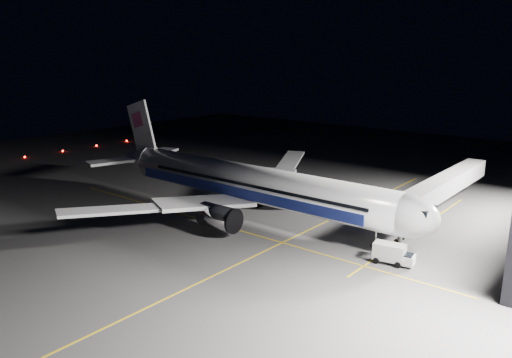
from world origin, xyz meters
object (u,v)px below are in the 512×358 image
object	(u,v)px
safety_cone_a	(322,207)
safety_cone_c	(289,193)
airliner	(248,183)
service_truck	(393,254)
jet_bridge	(439,188)
baggage_tug	(255,181)
safety_cone_b	(252,205)

from	to	relation	value
safety_cone_a	safety_cone_c	size ratio (longest dim) A/B	0.85
airliner	service_truck	xyz separation A→B (m)	(25.40, -3.19, -3.85)
airliner	safety_cone_a	size ratio (longest dim) A/B	115.11
jet_bridge	safety_cone_a	distance (m)	18.25
safety_cone_a	safety_cone_c	world-z (taller)	safety_cone_c
service_truck	baggage_tug	distance (m)	40.76
safety_cone_c	service_truck	bearing A→B (deg)	-32.11
baggage_tug	safety_cone_a	distance (m)	18.70
service_truck	jet_bridge	bearing A→B (deg)	86.73
service_truck	safety_cone_c	xyz separation A→B (m)	(-27.40, 17.19, -1.00)
service_truck	safety_cone_b	size ratio (longest dim) A/B	8.61
safety_cone_a	jet_bridge	bearing A→B (deg)	25.54
airliner	jet_bridge	world-z (taller)	airliner
airliner	safety_cone_c	xyz separation A→B (m)	(-2.00, 14.00, -4.85)
safety_cone_c	safety_cone_b	bearing A→B (deg)	-92.95
airliner	safety_cone_c	world-z (taller)	airliner
jet_bridge	safety_cone_b	xyz separation A→B (m)	(-25.59, -14.06, -4.29)
jet_bridge	baggage_tug	world-z (taller)	jet_bridge
airliner	service_truck	size ratio (longest dim) A/B	12.19
jet_bridge	baggage_tug	size ratio (longest dim) A/B	12.35
safety_cone_b	safety_cone_c	xyz separation A→B (m)	(0.52, 10.00, 0.02)
airliner	safety_cone_a	xyz separation A→B (m)	(7.08, 10.41, -4.90)
baggage_tug	service_truck	bearing A→B (deg)	-44.99
safety_cone_c	jet_bridge	bearing A→B (deg)	9.19
safety_cone_a	safety_cone_b	xyz separation A→B (m)	(-9.59, -6.41, 0.03)
safety_cone_b	safety_cone_c	distance (m)	10.01
airliner	safety_cone_b	bearing A→B (deg)	122.12
safety_cone_c	baggage_tug	bearing A→B (deg)	172.83
airliner	jet_bridge	xyz separation A→B (m)	(23.08, 18.06, -0.58)
baggage_tug	jet_bridge	bearing A→B (deg)	-13.37
baggage_tug	safety_cone_c	world-z (taller)	baggage_tug
service_truck	safety_cone_b	bearing A→B (deg)	156.03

